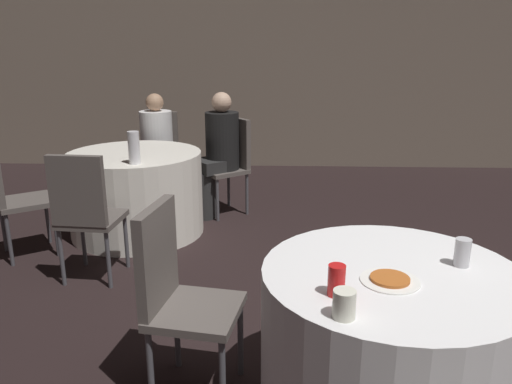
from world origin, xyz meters
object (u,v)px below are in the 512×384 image
at_px(chair_far_south, 85,207).
at_px(soda_can_red, 336,280).
at_px(chair_near_west, 175,286).
at_px(person_white_shirt, 156,150).
at_px(table_far, 136,193).
at_px(table_near, 387,347).
at_px(chair_far_north, 159,149).
at_px(person_black_shirt, 216,155).
at_px(chair_far_southwest, 10,189).
at_px(soda_can_silver, 462,252).
at_px(chair_far_northeast, 231,157).
at_px(pizza_plate_near, 390,280).
at_px(bottle_far, 134,148).

relative_size(chair_far_south, soda_can_red, 7.74).
relative_size(chair_near_west, person_white_shirt, 0.82).
relative_size(table_far, person_white_shirt, 1.01).
bearing_deg(table_near, table_far, 127.13).
height_order(chair_far_north, chair_far_south, same).
distance_m(person_black_shirt, person_white_shirt, 0.75).
distance_m(chair_far_north, chair_far_south, 2.00).
bearing_deg(chair_far_southwest, chair_near_west, 10.76).
xyz_separation_m(table_near, soda_can_red, (-0.26, -0.22, 0.43)).
height_order(chair_near_west, chair_far_north, same).
bearing_deg(person_white_shirt, soda_can_silver, 123.18).
height_order(chair_far_north, chair_far_northeast, same).
xyz_separation_m(chair_far_north, chair_far_southwest, (-0.81, -1.57, 0.00)).
bearing_deg(soda_can_silver, chair_far_south, 149.95).
relative_size(table_near, chair_far_south, 1.17).
bearing_deg(table_far, pizza_plate_near, -54.52).
bearing_deg(chair_far_northeast, soda_can_red, 154.69).
height_order(chair_far_southwest, chair_far_south, same).
bearing_deg(chair_far_southwest, soda_can_red, 14.82).
bearing_deg(chair_far_south, chair_near_west, -48.57).
bearing_deg(bottle_far, person_white_shirt, 96.13).
bearing_deg(person_black_shirt, chair_far_northeast, -90.00).
relative_size(chair_far_southwest, person_black_shirt, 0.79).
bearing_deg(pizza_plate_near, person_white_shirt, 117.93).
height_order(chair_near_west, bottle_far, bottle_far).
height_order(person_white_shirt, pizza_plate_near, person_white_shirt).
bearing_deg(table_far, table_near, -52.87).
relative_size(table_far, chair_far_southwest, 1.24).
bearing_deg(soda_can_red, chair_far_southwest, 139.90).
height_order(chair_far_northeast, pizza_plate_near, chair_far_northeast).
xyz_separation_m(chair_far_south, soda_can_red, (1.54, -1.50, 0.23)).
relative_size(chair_near_west, chair_far_southwest, 1.00).
bearing_deg(chair_near_west, chair_far_northeast, -170.87).
distance_m(chair_near_west, person_white_shirt, 3.05).
bearing_deg(soda_can_red, chair_far_south, 135.76).
relative_size(soda_can_silver, soda_can_red, 1.00).
bearing_deg(chair_far_southwest, bottle_far, 65.12).
height_order(table_far, person_white_shirt, person_white_shirt).
bearing_deg(soda_can_red, table_near, 39.26).
relative_size(pizza_plate_near, soda_can_red, 1.94).
xyz_separation_m(chair_far_northeast, soda_can_red, (0.67, -3.11, 0.23)).
xyz_separation_m(chair_near_west, person_black_shirt, (-0.11, 2.63, 0.04)).
bearing_deg(person_white_shirt, chair_far_south, 87.31).
relative_size(table_near, soda_can_red, 9.04).
distance_m(chair_near_west, pizza_plate_near, 0.97).
height_order(table_near, pizza_plate_near, pizza_plate_near).
relative_size(pizza_plate_near, bottle_far, 0.92).
height_order(table_far, chair_far_south, chair_far_south).
bearing_deg(chair_far_southwest, person_white_shirt, 115.00).
bearing_deg(chair_far_south, bottle_far, 75.64).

